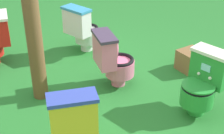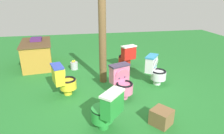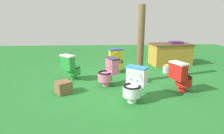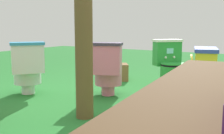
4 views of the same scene
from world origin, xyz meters
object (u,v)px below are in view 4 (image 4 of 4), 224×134
toilet_pink (107,69)px  toilet_green (170,63)px  toilet_white (28,68)px  wooden_post (84,19)px  small_crate (118,72)px  toilet_yellow (193,83)px

toilet_pink → toilet_green: same height
toilet_green → toilet_white: size_ratio=1.00×
wooden_post → toilet_green: bearing=173.8°
small_crate → toilet_green: bearing=87.4°
toilet_white → toilet_green: bearing=-6.0°
toilet_yellow → small_crate: toilet_yellow is taller
wooden_post → small_crate: wooden_post is taller
small_crate → toilet_yellow: bearing=51.1°
toilet_pink → wooden_post: (0.87, 0.29, 0.64)m
toilet_yellow → wooden_post: bearing=103.7°
toilet_yellow → toilet_green: 1.52m
toilet_pink → toilet_yellow: (0.31, 1.24, 0.00)m
toilet_yellow → wooden_post: size_ratio=0.36×
toilet_yellow → toilet_pink: bearing=59.4°
toilet_green → toilet_white: (1.52, -1.45, 0.00)m
toilet_yellow → toilet_white: bearing=78.4°
toilet_pink → toilet_green: bearing=42.7°
toilet_pink → toilet_white: same height
toilet_yellow → small_crate: size_ratio=2.26×
toilet_green → toilet_yellow: bearing=71.9°
toilet_green → toilet_white: 2.10m
toilet_white → toilet_pink: bearing=-24.7°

